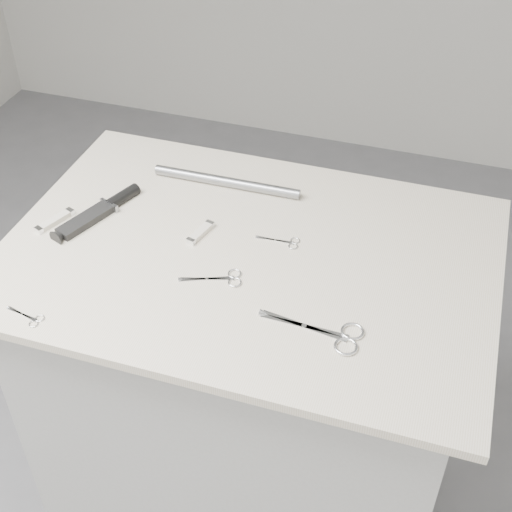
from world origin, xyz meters
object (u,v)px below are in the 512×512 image
(tiny_scissors, at_px, (29,317))
(metal_rail, at_px, (226,182))
(pocket_knife_b, at_px, (201,233))
(plinth, at_px, (250,399))
(embroidery_scissors_b, at_px, (284,242))
(large_shears, at_px, (333,334))
(sheathed_knife, at_px, (103,209))
(embroidery_scissors_a, at_px, (223,278))
(pocket_knife_a, at_px, (55,221))

(tiny_scissors, bearing_deg, metal_rail, 80.16)
(pocket_knife_b, bearing_deg, plinth, -87.56)
(embroidery_scissors_b, xyz_separation_m, metal_rail, (-0.18, 0.16, 0.01))
(plinth, bearing_deg, large_shears, -38.82)
(sheathed_knife, relative_size, pocket_knife_b, 2.65)
(sheathed_knife, bearing_deg, plinth, -74.44)
(plinth, distance_m, metal_rail, 0.54)
(large_shears, xyz_separation_m, embroidery_scissors_a, (-0.24, 0.08, -0.00))
(plinth, xyz_separation_m, pocket_knife_a, (-0.42, -0.03, 0.48))
(large_shears, height_order, embroidery_scissors_a, large_shears)
(plinth, height_order, large_shears, large_shears)
(embroidery_scissors_a, relative_size, pocket_knife_a, 1.27)
(embroidery_scissors_b, distance_m, metal_rail, 0.24)
(plinth, relative_size, pocket_knife_b, 11.10)
(plinth, relative_size, sheathed_knife, 4.20)
(metal_rail, bearing_deg, pocket_knife_b, -87.36)
(pocket_knife_a, bearing_deg, embroidery_scissors_a, -77.17)
(embroidery_scissors_b, xyz_separation_m, sheathed_knife, (-0.40, -0.02, 0.01))
(embroidery_scissors_a, relative_size, tiny_scissors, 1.51)
(sheathed_knife, bearing_deg, pocket_knife_a, 149.37)
(plinth, distance_m, tiny_scissors, 0.65)
(large_shears, relative_size, metal_rail, 0.56)
(large_shears, distance_m, embroidery_scissors_a, 0.25)
(large_shears, relative_size, sheathed_knife, 0.89)
(plinth, distance_m, embroidery_scissors_b, 0.48)
(pocket_knife_a, bearing_deg, tiny_scissors, -138.15)
(large_shears, distance_m, sheathed_knife, 0.60)
(embroidery_scissors_b, height_order, metal_rail, metal_rail)
(large_shears, xyz_separation_m, pocket_knife_a, (-0.64, 0.14, 0.00))
(embroidery_scissors_b, bearing_deg, plinth, -142.04)
(tiny_scissors, height_order, sheathed_knife, sheathed_knife)
(plinth, bearing_deg, pocket_knife_a, -175.47)
(large_shears, distance_m, pocket_knife_a, 0.66)
(sheathed_knife, relative_size, pocket_knife_a, 2.24)
(plinth, height_order, pocket_knife_b, pocket_knife_b)
(metal_rail, bearing_deg, pocket_knife_a, -141.30)
(plinth, height_order, pocket_knife_a, pocket_knife_a)
(embroidery_scissors_a, relative_size, pocket_knife_b, 1.50)
(tiny_scissors, relative_size, metal_rail, 0.23)
(sheathed_knife, distance_m, pocket_knife_a, 0.10)
(embroidery_scissors_b, bearing_deg, tiny_scissors, -140.00)
(embroidery_scissors_b, relative_size, tiny_scissors, 1.13)
(plinth, bearing_deg, embroidery_scissors_a, -103.15)
(plinth, xyz_separation_m, embroidery_scissors_b, (0.06, 0.05, 0.47))
(embroidery_scissors_b, relative_size, pocket_knife_a, 0.95)
(large_shears, bearing_deg, metal_rail, 136.50)
(embroidery_scissors_a, height_order, pocket_knife_a, pocket_knife_a)
(plinth, bearing_deg, tiny_scissors, -136.96)
(pocket_knife_b, bearing_deg, pocket_knife_a, 114.61)
(tiny_scissors, bearing_deg, pocket_knife_a, 122.29)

